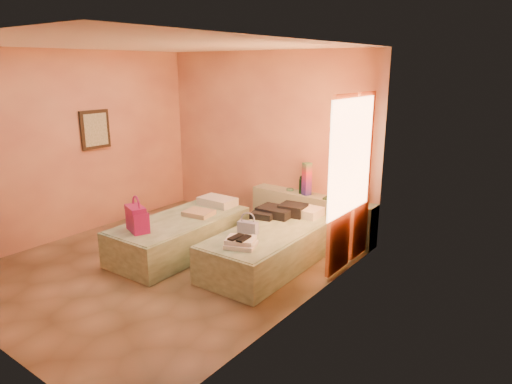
{
  "coord_description": "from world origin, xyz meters",
  "views": [
    {
      "loc": [
        4.32,
        -3.79,
        2.56
      ],
      "look_at": [
        0.84,
        0.85,
        0.95
      ],
      "focal_mm": 32.0,
      "sensor_mm": 36.0,
      "label": 1
    }
  ],
  "objects_px": {
    "magenta_handbag": "(137,218)",
    "towel_stack": "(241,243)",
    "bed_right": "(270,248)",
    "water_bottle": "(301,185)",
    "blue_handbag": "(248,228)",
    "flower_vase": "(361,195)",
    "green_book": "(329,199)",
    "bed_left": "(180,235)",
    "headboard_ledge": "(311,215)"
  },
  "relations": [
    {
      "from": "bed_left",
      "to": "blue_handbag",
      "type": "xyz_separation_m",
      "value": [
        1.14,
        0.1,
        0.33
      ]
    },
    {
      "from": "bed_left",
      "to": "magenta_handbag",
      "type": "xyz_separation_m",
      "value": [
        -0.07,
        -0.67,
        0.42
      ]
    },
    {
      "from": "flower_vase",
      "to": "blue_handbag",
      "type": "xyz_separation_m",
      "value": [
        -0.8,
        -1.61,
        -0.2
      ]
    },
    {
      "from": "bed_right",
      "to": "towel_stack",
      "type": "distance_m",
      "value": 0.73
    },
    {
      "from": "flower_vase",
      "to": "magenta_handbag",
      "type": "xyz_separation_m",
      "value": [
        -2.01,
        -2.37,
        -0.12
      ]
    },
    {
      "from": "towel_stack",
      "to": "bed_right",
      "type": "bearing_deg",
      "value": 94.1
    },
    {
      "from": "bed_left",
      "to": "bed_right",
      "type": "distance_m",
      "value": 1.34
    },
    {
      "from": "bed_right",
      "to": "towel_stack",
      "type": "height_order",
      "value": "towel_stack"
    },
    {
      "from": "flower_vase",
      "to": "bed_right",
      "type": "bearing_deg",
      "value": -116.27
    },
    {
      "from": "bed_right",
      "to": "water_bottle",
      "type": "distance_m",
      "value": 1.44
    },
    {
      "from": "bed_right",
      "to": "bed_left",
      "type": "bearing_deg",
      "value": -165.1
    },
    {
      "from": "bed_right",
      "to": "towel_stack",
      "type": "xyz_separation_m",
      "value": [
        0.05,
        -0.66,
        0.3
      ]
    },
    {
      "from": "bed_right",
      "to": "green_book",
      "type": "height_order",
      "value": "green_book"
    },
    {
      "from": "water_bottle",
      "to": "flower_vase",
      "type": "height_order",
      "value": "flower_vase"
    },
    {
      "from": "towel_stack",
      "to": "bed_left",
      "type": "bearing_deg",
      "value": 167.87
    },
    {
      "from": "magenta_handbag",
      "to": "blue_handbag",
      "type": "height_order",
      "value": "magenta_handbag"
    },
    {
      "from": "blue_handbag",
      "to": "magenta_handbag",
      "type": "bearing_deg",
      "value": -161.13
    },
    {
      "from": "green_book",
      "to": "magenta_handbag",
      "type": "bearing_deg",
      "value": -127.61
    },
    {
      "from": "water_bottle",
      "to": "blue_handbag",
      "type": "height_order",
      "value": "water_bottle"
    },
    {
      "from": "blue_handbag",
      "to": "towel_stack",
      "type": "xyz_separation_m",
      "value": [
        0.19,
        -0.38,
        -0.03
      ]
    },
    {
      "from": "green_book",
      "to": "magenta_handbag",
      "type": "distance_m",
      "value": 2.77
    },
    {
      "from": "flower_vase",
      "to": "blue_handbag",
      "type": "relative_size",
      "value": 1.07
    },
    {
      "from": "water_bottle",
      "to": "magenta_handbag",
      "type": "height_order",
      "value": "water_bottle"
    },
    {
      "from": "headboard_ledge",
      "to": "blue_handbag",
      "type": "height_order",
      "value": "blue_handbag"
    },
    {
      "from": "flower_vase",
      "to": "blue_handbag",
      "type": "bearing_deg",
      "value": -116.54
    },
    {
      "from": "water_bottle",
      "to": "green_book",
      "type": "bearing_deg",
      "value": -3.79
    },
    {
      "from": "bed_left",
      "to": "bed_right",
      "type": "height_order",
      "value": "same"
    },
    {
      "from": "headboard_ledge",
      "to": "towel_stack",
      "type": "relative_size",
      "value": 5.86
    },
    {
      "from": "bed_right",
      "to": "towel_stack",
      "type": "bearing_deg",
      "value": -87.21
    },
    {
      "from": "green_book",
      "to": "towel_stack",
      "type": "height_order",
      "value": "green_book"
    },
    {
      "from": "bed_right",
      "to": "blue_handbag",
      "type": "height_order",
      "value": "blue_handbag"
    },
    {
      "from": "bed_left",
      "to": "magenta_handbag",
      "type": "bearing_deg",
      "value": -97.17
    },
    {
      "from": "magenta_handbag",
      "to": "towel_stack",
      "type": "height_order",
      "value": "magenta_handbag"
    },
    {
      "from": "bed_left",
      "to": "blue_handbag",
      "type": "height_order",
      "value": "blue_handbag"
    },
    {
      "from": "bed_left",
      "to": "towel_stack",
      "type": "bearing_deg",
      "value": -13.44
    },
    {
      "from": "magenta_handbag",
      "to": "towel_stack",
      "type": "bearing_deg",
      "value": 35.9
    },
    {
      "from": "blue_handbag",
      "to": "bed_right",
      "type": "bearing_deg",
      "value": 48.72
    },
    {
      "from": "headboard_ledge",
      "to": "bed_right",
      "type": "relative_size",
      "value": 1.02
    },
    {
      "from": "magenta_handbag",
      "to": "green_book",
      "type": "bearing_deg",
      "value": 77.05
    },
    {
      "from": "green_book",
      "to": "bed_left",
      "type": "bearing_deg",
      "value": -135.76
    },
    {
      "from": "magenta_handbag",
      "to": "blue_handbag",
      "type": "bearing_deg",
      "value": 53.01
    },
    {
      "from": "bed_left",
      "to": "magenta_handbag",
      "type": "relative_size",
      "value": 5.56
    },
    {
      "from": "water_bottle",
      "to": "flower_vase",
      "type": "relative_size",
      "value": 0.98
    },
    {
      "from": "headboard_ledge",
      "to": "bed_left",
      "type": "height_order",
      "value": "headboard_ledge"
    },
    {
      "from": "flower_vase",
      "to": "magenta_handbag",
      "type": "height_order",
      "value": "flower_vase"
    },
    {
      "from": "bed_left",
      "to": "towel_stack",
      "type": "relative_size",
      "value": 5.71
    },
    {
      "from": "water_bottle",
      "to": "magenta_handbag",
      "type": "xyz_separation_m",
      "value": [
        -1.03,
        -2.34,
        -0.11
      ]
    },
    {
      "from": "flower_vase",
      "to": "towel_stack",
      "type": "xyz_separation_m",
      "value": [
        -0.61,
        -1.99,
        -0.24
      ]
    },
    {
      "from": "bed_right",
      "to": "green_book",
      "type": "xyz_separation_m",
      "value": [
        0.18,
        1.27,
        0.41
      ]
    },
    {
      "from": "bed_right",
      "to": "magenta_handbag",
      "type": "height_order",
      "value": "magenta_handbag"
    }
  ]
}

